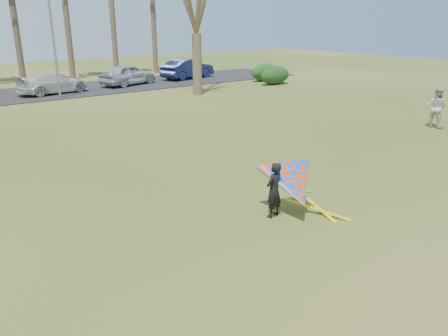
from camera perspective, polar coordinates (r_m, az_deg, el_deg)
ground at (r=10.71m, az=6.60°, el=-8.35°), size 100.00×100.00×0.00m
parking_strip at (r=32.83m, az=-25.54°, el=8.57°), size 46.00×7.00×0.06m
streetlight at (r=30.11m, az=-21.28°, el=16.88°), size 2.28×0.18×8.00m
hedge_near at (r=35.13m, az=6.67°, el=11.92°), size 2.79×1.27×1.40m
hedge_far at (r=37.00m, az=5.30°, el=12.35°), size 2.60×1.22×1.44m
car_3 at (r=32.38m, az=-21.47°, el=10.27°), size 4.99×2.69×1.37m
car_4 at (r=35.01m, az=-12.45°, el=11.85°), size 5.02×3.24×1.59m
car_5 at (r=38.24m, az=-4.76°, el=12.82°), size 5.25×2.90×1.64m
pedestrian_a at (r=22.97m, az=25.99°, el=7.16°), size 0.84×1.01×1.92m
kite_flyer at (r=11.33m, az=8.90°, el=-2.24°), size 2.13×2.39×2.02m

